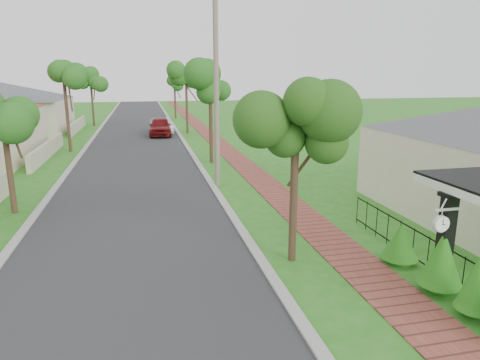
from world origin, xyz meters
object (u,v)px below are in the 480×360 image
object	(u,v)px
near_tree	(296,132)
utility_pole	(216,89)
parked_car_white	(162,126)
station_clock	(442,223)
porch_post	(444,248)
parked_car_red	(160,127)

from	to	relation	value
near_tree	utility_pole	distance (m)	8.93
parked_car_white	near_tree	distance (m)	29.17
station_clock	utility_pole	bearing A→B (deg)	105.04
porch_post	near_tree	bearing A→B (deg)	140.22
porch_post	parked_car_red	world-z (taller)	porch_post
porch_post	station_clock	world-z (taller)	porch_post
utility_pole	station_clock	bearing A→B (deg)	-74.96
near_tree	station_clock	bearing A→B (deg)	-49.08
near_tree	parked_car_red	bearing A→B (deg)	95.33
parked_car_red	near_tree	distance (m)	27.58
porch_post	near_tree	xyz separation A→B (m)	(-3.00, 2.50, 2.59)
parked_car_white	utility_pole	bearing A→B (deg)	-93.67
parked_car_red	utility_pole	bearing A→B (deg)	-81.26
parked_car_red	porch_post	bearing A→B (deg)	-76.59
parked_car_red	near_tree	size ratio (longest dim) A/B	1.00
porch_post	parked_car_white	size ratio (longest dim) A/B	0.62
parked_car_red	parked_car_white	size ratio (longest dim) A/B	1.15
utility_pole	station_clock	xyz separation A→B (m)	(3.16, -11.77, -2.65)
parked_car_white	utility_pole	world-z (taller)	utility_pole
parked_car_red	station_clock	distance (m)	30.65
parked_car_white	station_clock	world-z (taller)	station_clock
near_tree	utility_pole	world-z (taller)	utility_pole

